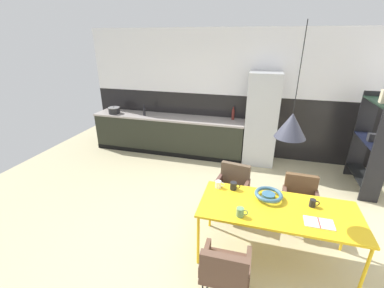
{
  "coord_description": "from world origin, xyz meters",
  "views": [
    {
      "loc": [
        0.69,
        -2.89,
        2.63
      ],
      "look_at": [
        -0.35,
        0.86,
        1.01
      ],
      "focal_mm": 24.1,
      "sensor_mm": 36.0,
      "label": 1
    }
  ],
  "objects_px": {
    "mug_glass_clear": "(218,184)",
    "mug_dark_espresso": "(313,203)",
    "mug_white_ceramic": "(240,212)",
    "open_shelf_unit": "(372,140)",
    "bottle_oil_tall": "(144,111)",
    "cooking_pot": "(114,110)",
    "refrigerator_column": "(262,120)",
    "pendant_lamp_over_table_near": "(291,125)",
    "armchair_near_window": "(225,268)",
    "fruit_bowl": "(268,195)",
    "armchair_by_stool": "(233,184)",
    "armchair_head_of_table": "(300,196)",
    "dining_table": "(278,211)",
    "open_book": "(319,223)",
    "bottle_wine_green": "(233,114)",
    "mug_short_terracotta": "(234,186)"
  },
  "relations": [
    {
      "from": "refrigerator_column",
      "to": "armchair_near_window",
      "type": "xyz_separation_m",
      "value": [
        -0.21,
        -3.61,
        -0.49
      ]
    },
    {
      "from": "bottle_oil_tall",
      "to": "cooking_pot",
      "type": "bearing_deg",
      "value": -178.03
    },
    {
      "from": "refrigerator_column",
      "to": "mug_short_terracotta",
      "type": "height_order",
      "value": "refrigerator_column"
    },
    {
      "from": "cooking_pot",
      "to": "mug_glass_clear",
      "type": "bearing_deg",
      "value": -38.73
    },
    {
      "from": "refrigerator_column",
      "to": "armchair_by_stool",
      "type": "xyz_separation_m",
      "value": [
        -0.33,
        -2.01,
        -0.48
      ]
    },
    {
      "from": "armchair_head_of_table",
      "to": "open_book",
      "type": "distance_m",
      "value": 0.97
    },
    {
      "from": "cooking_pot",
      "to": "bottle_wine_green",
      "type": "xyz_separation_m",
      "value": [
        2.88,
        0.27,
        0.05
      ]
    },
    {
      "from": "armchair_near_window",
      "to": "armchair_by_stool",
      "type": "distance_m",
      "value": 1.61
    },
    {
      "from": "pendant_lamp_over_table_near",
      "to": "fruit_bowl",
      "type": "bearing_deg",
      "value": 121.9
    },
    {
      "from": "open_book",
      "to": "bottle_wine_green",
      "type": "distance_m",
      "value": 3.42
    },
    {
      "from": "dining_table",
      "to": "mug_glass_clear",
      "type": "xyz_separation_m",
      "value": [
        -0.77,
        0.26,
        0.09
      ]
    },
    {
      "from": "armchair_by_stool",
      "to": "mug_white_ceramic",
      "type": "xyz_separation_m",
      "value": [
        0.2,
        -1.06,
        0.28
      ]
    },
    {
      "from": "armchair_near_window",
      "to": "bottle_oil_tall",
      "type": "bearing_deg",
      "value": 124.76
    },
    {
      "from": "dining_table",
      "to": "fruit_bowl",
      "type": "height_order",
      "value": "fruit_bowl"
    },
    {
      "from": "fruit_bowl",
      "to": "pendant_lamp_over_table_near",
      "type": "distance_m",
      "value": 1.01
    },
    {
      "from": "dining_table",
      "to": "bottle_wine_green",
      "type": "bearing_deg",
      "value": 107.32
    },
    {
      "from": "dining_table",
      "to": "armchair_by_stool",
      "type": "height_order",
      "value": "armchair_by_stool"
    },
    {
      "from": "open_book",
      "to": "refrigerator_column",
      "type": "bearing_deg",
      "value": 103.51
    },
    {
      "from": "mug_white_ceramic",
      "to": "bottle_oil_tall",
      "type": "relative_size",
      "value": 0.51
    },
    {
      "from": "open_book",
      "to": "bottle_wine_green",
      "type": "bearing_deg",
      "value": 113.23
    },
    {
      "from": "bottle_oil_tall",
      "to": "open_shelf_unit",
      "type": "bearing_deg",
      "value": -6.74
    },
    {
      "from": "cooking_pot",
      "to": "pendant_lamp_over_table_near",
      "type": "distance_m",
      "value": 4.74
    },
    {
      "from": "refrigerator_column",
      "to": "bottle_oil_tall",
      "type": "relative_size",
      "value": 7.5
    },
    {
      "from": "armchair_near_window",
      "to": "mug_white_ceramic",
      "type": "bearing_deg",
      "value": 81.32
    },
    {
      "from": "dining_table",
      "to": "open_book",
      "type": "relative_size",
      "value": 6.05
    },
    {
      "from": "bottle_oil_tall",
      "to": "pendant_lamp_over_table_near",
      "type": "height_order",
      "value": "pendant_lamp_over_table_near"
    },
    {
      "from": "refrigerator_column",
      "to": "mug_white_ceramic",
      "type": "xyz_separation_m",
      "value": [
        -0.13,
        -3.07,
        -0.19
      ]
    },
    {
      "from": "mug_short_terracotta",
      "to": "open_shelf_unit",
      "type": "bearing_deg",
      "value": 41.26
    },
    {
      "from": "dining_table",
      "to": "mug_short_terracotta",
      "type": "xyz_separation_m",
      "value": [
        -0.57,
        0.27,
        0.1
      ]
    },
    {
      "from": "dining_table",
      "to": "bottle_wine_green",
      "type": "height_order",
      "value": "bottle_wine_green"
    },
    {
      "from": "fruit_bowl",
      "to": "cooking_pot",
      "type": "relative_size",
      "value": 1.25
    },
    {
      "from": "mug_dark_espresso",
      "to": "dining_table",
      "type": "bearing_deg",
      "value": -159.22
    },
    {
      "from": "dining_table",
      "to": "armchair_head_of_table",
      "type": "height_order",
      "value": "armchair_head_of_table"
    },
    {
      "from": "armchair_by_stool",
      "to": "open_shelf_unit",
      "type": "distance_m",
      "value": 2.67
    },
    {
      "from": "armchair_near_window",
      "to": "bottle_oil_tall",
      "type": "relative_size",
      "value": 2.97
    },
    {
      "from": "mug_glass_clear",
      "to": "open_book",
      "type": "bearing_deg",
      "value": -19.71
    },
    {
      "from": "open_book",
      "to": "open_shelf_unit",
      "type": "height_order",
      "value": "open_shelf_unit"
    },
    {
      "from": "open_book",
      "to": "mug_white_ceramic",
      "type": "distance_m",
      "value": 0.85
    },
    {
      "from": "open_shelf_unit",
      "to": "bottle_wine_green",
      "type": "bearing_deg",
      "value": -107.33
    },
    {
      "from": "refrigerator_column",
      "to": "dining_table",
      "type": "relative_size",
      "value": 1.07
    },
    {
      "from": "mug_white_ceramic",
      "to": "open_shelf_unit",
      "type": "relative_size",
      "value": 0.07
    },
    {
      "from": "dining_table",
      "to": "mug_short_terracotta",
      "type": "relative_size",
      "value": 13.59
    },
    {
      "from": "fruit_bowl",
      "to": "pendant_lamp_over_table_near",
      "type": "height_order",
      "value": "pendant_lamp_over_table_near"
    },
    {
      "from": "pendant_lamp_over_table_near",
      "to": "refrigerator_column",
      "type": "bearing_deg",
      "value": 95.95
    },
    {
      "from": "mug_glass_clear",
      "to": "mug_dark_espresso",
      "type": "relative_size",
      "value": 1.08
    },
    {
      "from": "armchair_head_of_table",
      "to": "mug_glass_clear",
      "type": "bearing_deg",
      "value": 26.01
    },
    {
      "from": "armchair_near_window",
      "to": "armchair_head_of_table",
      "type": "bearing_deg",
      "value": 60.81
    },
    {
      "from": "pendant_lamp_over_table_near",
      "to": "armchair_near_window",
      "type": "bearing_deg",
      "value": -122.15
    },
    {
      "from": "bottle_oil_tall",
      "to": "bottle_wine_green",
      "type": "height_order",
      "value": "bottle_wine_green"
    },
    {
      "from": "armchair_head_of_table",
      "to": "mug_dark_espresso",
      "type": "bearing_deg",
      "value": 95.04
    }
  ]
}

